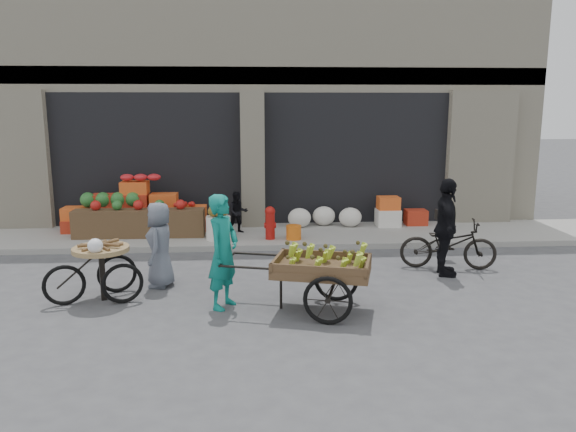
{
  "coord_description": "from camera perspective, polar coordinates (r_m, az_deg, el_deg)",
  "views": [
    {
      "loc": [
        -0.02,
        -8.12,
        2.93
      ],
      "look_at": [
        0.58,
        1.11,
        1.1
      ],
      "focal_mm": 35.0,
      "sensor_mm": 36.0,
      "label": 1
    }
  ],
  "objects": [
    {
      "name": "cyclist",
      "position": [
        10.07,
        15.76,
        -1.13
      ],
      "size": [
        0.6,
        1.06,
        1.71
      ],
      "primitive_type": "imported",
      "rotation": [
        0.0,
        0.0,
        1.38
      ],
      "color": "black",
      "rests_on": "ground"
    },
    {
      "name": "building",
      "position": [
        16.16,
        -3.71,
        12.73
      ],
      "size": [
        14.0,
        6.45,
        7.0
      ],
      "color": "beige",
      "rests_on": "ground"
    },
    {
      "name": "fruit_display",
      "position": [
        12.94,
        -14.6,
        0.77
      ],
      "size": [
        3.1,
        1.12,
        1.24
      ],
      "color": "#AF2C18",
      "rests_on": "sidewalk"
    },
    {
      "name": "tricycle_cart",
      "position": [
        8.97,
        -18.44,
        -4.68
      ],
      "size": [
        1.45,
        1.09,
        0.95
      ],
      "rotation": [
        0.0,
        0.0,
        0.37
      ],
      "color": "#9E7F51",
      "rests_on": "ground"
    },
    {
      "name": "right_bay_goods",
      "position": [
        13.33,
        7.78,
        0.18
      ],
      "size": [
        3.35,
        0.6,
        0.7
      ],
      "color": "silver",
      "rests_on": "sidewalk"
    },
    {
      "name": "vendor_woman",
      "position": [
        8.21,
        -6.6,
        -3.62
      ],
      "size": [
        0.64,
        0.73,
        1.69
      ],
      "primitive_type": "imported",
      "rotation": [
        0.0,
        0.0,
        1.09
      ],
      "color": "#0F7569",
      "rests_on": "ground"
    },
    {
      "name": "pineapple_bin",
      "position": [
        12.02,
        -7.09,
        -1.2
      ],
      "size": [
        0.52,
        0.52,
        0.5
      ],
      "primitive_type": "cylinder",
      "color": "silver",
      "rests_on": "sidewalk"
    },
    {
      "name": "bicycle",
      "position": [
        10.59,
        15.96,
        -2.79
      ],
      "size": [
        1.8,
        0.91,
        0.9
      ],
      "primitive_type": "imported",
      "rotation": [
        0.0,
        0.0,
        1.38
      ],
      "color": "black",
      "rests_on": "ground"
    },
    {
      "name": "seated_person",
      "position": [
        12.54,
        -5.13,
        0.37
      ],
      "size": [
        0.51,
        0.43,
        0.93
      ],
      "primitive_type": "imported",
      "rotation": [
        0.0,
        0.0,
        0.17
      ],
      "color": "black",
      "rests_on": "sidewalk"
    },
    {
      "name": "orange_bucket",
      "position": [
        11.95,
        0.58,
        -1.67
      ],
      "size": [
        0.32,
        0.32,
        0.3
      ],
      "primitive_type": "cylinder",
      "color": "orange",
      "rests_on": "sidewalk"
    },
    {
      "name": "vendor_grey",
      "position": [
        9.37,
        -12.9,
        -2.86
      ],
      "size": [
        0.5,
        0.72,
        1.4
      ],
      "primitive_type": "imported",
      "rotation": [
        0.0,
        0.0,
        -1.66
      ],
      "color": "slate",
      "rests_on": "ground"
    },
    {
      "name": "banana_cart",
      "position": [
        8.04,
        3.11,
        -4.92
      ],
      "size": [
        2.46,
        1.48,
        0.97
      ],
      "rotation": [
        0.0,
        0.0,
        -0.26
      ],
      "color": "brown",
      "rests_on": "ground"
    },
    {
      "name": "sidewalk",
      "position": [
        12.55,
        -3.5,
        -2.05
      ],
      "size": [
        18.0,
        2.2,
        0.12
      ],
      "primitive_type": "cube",
      "color": "gray",
      "rests_on": "ground"
    },
    {
      "name": "fire_hydrant",
      "position": [
        11.92,
        -1.83,
        -0.56
      ],
      "size": [
        0.22,
        0.22,
        0.71
      ],
      "color": "#A5140F",
      "rests_on": "sidewalk"
    },
    {
      "name": "ground",
      "position": [
        8.63,
        -3.38,
        -8.68
      ],
      "size": [
        80.0,
        80.0,
        0.0
      ],
      "primitive_type": "plane",
      "color": "#424244",
      "rests_on": "ground"
    }
  ]
}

